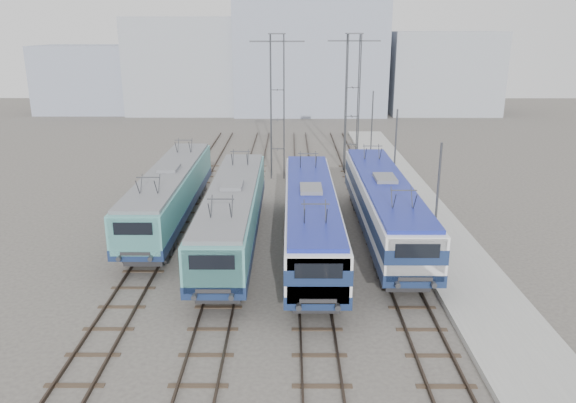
# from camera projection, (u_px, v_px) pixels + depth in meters

# --- Properties ---
(ground) EXTENTS (160.00, 160.00, 0.00)m
(ground) POSITION_uv_depth(u_px,v_px,m) (268.00, 288.00, 27.95)
(ground) COLOR #514C47
(platform) EXTENTS (4.00, 70.00, 0.30)m
(platform) POSITION_uv_depth(u_px,v_px,m) (434.00, 231.00, 35.51)
(platform) COLOR #9E9E99
(platform) RESTS_ON ground
(locomotive_far_left) EXTENTS (2.84, 17.95, 3.38)m
(locomotive_far_left) POSITION_uv_depth(u_px,v_px,m) (170.00, 192.00, 36.46)
(locomotive_far_left) COLOR navy
(locomotive_far_left) RESTS_ON ground
(locomotive_center_left) EXTENTS (2.86, 18.07, 3.40)m
(locomotive_center_left) POSITION_uv_depth(u_px,v_px,m) (233.00, 212.00, 32.47)
(locomotive_center_left) COLOR navy
(locomotive_center_left) RESTS_ON ground
(locomotive_center_right) EXTENTS (2.88, 18.24, 3.43)m
(locomotive_center_right) POSITION_uv_depth(u_px,v_px,m) (311.00, 215.00, 31.66)
(locomotive_center_right) COLOR navy
(locomotive_center_right) RESTS_ON ground
(locomotive_far_right) EXTENTS (2.91, 18.42, 3.46)m
(locomotive_far_right) POSITION_uv_depth(u_px,v_px,m) (384.00, 203.00, 33.74)
(locomotive_far_right) COLOR navy
(locomotive_far_right) RESTS_ON ground
(catenary_tower_west) EXTENTS (4.50, 1.20, 12.00)m
(catenary_tower_west) POSITION_uv_depth(u_px,v_px,m) (277.00, 100.00, 47.01)
(catenary_tower_west) COLOR #3F4247
(catenary_tower_west) RESTS_ON ground
(catenary_tower_east) EXTENTS (4.50, 1.20, 12.00)m
(catenary_tower_east) POSITION_uv_depth(u_px,v_px,m) (352.00, 97.00, 48.90)
(catenary_tower_east) COLOR #3F4247
(catenary_tower_east) RESTS_ON ground
(mast_front) EXTENTS (0.12, 0.12, 7.00)m
(mast_front) POSITION_uv_depth(u_px,v_px,m) (436.00, 210.00, 28.80)
(mast_front) COLOR #3F4247
(mast_front) RESTS_ON ground
(mast_mid) EXTENTS (0.12, 0.12, 7.00)m
(mast_mid) POSITION_uv_depth(u_px,v_px,m) (395.00, 158.00, 40.26)
(mast_mid) COLOR #3F4247
(mast_mid) RESTS_ON ground
(mast_rear) EXTENTS (0.12, 0.12, 7.00)m
(mast_rear) POSITION_uv_depth(u_px,v_px,m) (372.00, 129.00, 51.73)
(mast_rear) COLOR #3F4247
(mast_rear) RESTS_ON ground
(safety_cone) EXTENTS (0.34, 0.34, 0.56)m
(safety_cone) POSITION_uv_depth(u_px,v_px,m) (437.00, 268.00, 28.90)
(safety_cone) COLOR #DD4C17
(safety_cone) RESTS_ON platform
(building_west) EXTENTS (18.00, 12.00, 14.00)m
(building_west) POSITION_uv_depth(u_px,v_px,m) (191.00, 66.00, 85.18)
(building_west) COLOR #9DA3AE
(building_west) RESTS_ON ground
(building_center) EXTENTS (22.00, 14.00, 18.00)m
(building_center) POSITION_uv_depth(u_px,v_px,m) (310.00, 52.00, 84.52)
(building_center) COLOR #9099AE
(building_center) RESTS_ON ground
(building_east) EXTENTS (16.00, 12.00, 12.00)m
(building_east) POSITION_uv_depth(u_px,v_px,m) (441.00, 72.00, 85.33)
(building_east) COLOR #9DA3AE
(building_east) RESTS_ON ground
(building_far_west) EXTENTS (14.00, 10.00, 10.00)m
(building_far_west) POSITION_uv_depth(u_px,v_px,m) (88.00, 79.00, 85.83)
(building_far_west) COLOR #9099AE
(building_far_west) RESTS_ON ground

